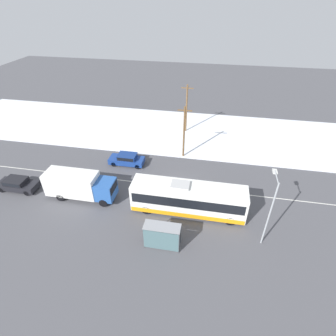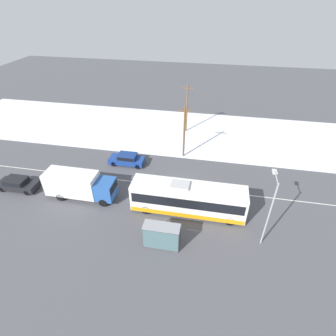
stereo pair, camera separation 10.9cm
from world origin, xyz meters
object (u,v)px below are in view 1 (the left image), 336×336
at_px(pedestrian_at_stop, 175,228).
at_px(bus_shelter, 162,234).
at_px(box_truck, 79,185).
at_px(utility_pole_snowlot, 187,108).
at_px(parked_car_near_truck, 17,184).
at_px(sedan_car, 127,159).
at_px(utility_pole_roadside, 184,132).
at_px(city_bus, 188,199).
at_px(streetlamp, 271,204).

relative_size(pedestrian_at_stop, bus_shelter, 0.54).
height_order(box_truck, utility_pole_snowlot, utility_pole_snowlot).
relative_size(parked_car_near_truck, utility_pole_snowlot, 0.60).
distance_m(sedan_car, utility_pole_snowlot, 12.84).
height_order(pedestrian_at_stop, utility_pole_roadside, utility_pole_roadside).
relative_size(box_truck, parked_car_near_truck, 1.69).
relative_size(sedan_car, utility_pole_roadside, 0.63).
height_order(box_truck, sedan_car, box_truck).
bearing_deg(parked_car_near_truck, sedan_car, 34.26).
relative_size(utility_pole_roadside, utility_pole_snowlot, 0.96).
relative_size(box_truck, bus_shelter, 2.36).
xyz_separation_m(box_truck, sedan_car, (2.96, 7.08, -0.87)).
height_order(utility_pole_roadside, utility_pole_snowlot, utility_pole_snowlot).
distance_m(box_truck, utility_pole_snowlot, 20.22).
bearing_deg(city_bus, box_truck, 179.59).
bearing_deg(utility_pole_roadside, utility_pole_snowlot, 94.86).
distance_m(city_bus, utility_pole_roadside, 10.73).
bearing_deg(utility_pole_roadside, bus_shelter, -89.25).
bearing_deg(pedestrian_at_stop, bus_shelter, -122.39).
xyz_separation_m(parked_car_near_truck, utility_pole_snowlot, (16.84, 17.98, 3.13)).
bearing_deg(utility_pole_roadside, parked_car_near_truck, -149.25).
xyz_separation_m(box_truck, bus_shelter, (10.06, -5.11, 0.01)).
height_order(sedan_car, bus_shelter, bus_shelter).
height_order(city_bus, pedestrian_at_stop, city_bus).
height_order(parked_car_near_truck, utility_pole_snowlot, utility_pole_snowlot).
distance_m(bus_shelter, utility_pole_snowlot, 23.09).
height_order(sedan_car, parked_car_near_truck, sedan_car).
height_order(box_truck, pedestrian_at_stop, box_truck).
bearing_deg(utility_pole_snowlot, pedestrian_at_stop, -85.25).
distance_m(city_bus, streetlamp, 7.93).
bearing_deg(sedan_car, streetlamp, 148.75).
bearing_deg(utility_pole_snowlot, bus_shelter, -87.89).
xyz_separation_m(pedestrian_at_stop, utility_pole_roadside, (-1.14, 13.90, 2.70)).
bearing_deg(box_truck, streetlamp, -7.66).
bearing_deg(parked_car_near_truck, streetlamp, -5.19).
bearing_deg(bus_shelter, utility_pole_roadside, 90.75).
relative_size(pedestrian_at_stop, utility_pole_roadside, 0.24).
height_order(streetlamp, utility_pole_roadside, utility_pole_roadside).
bearing_deg(streetlamp, parked_car_near_truck, 174.81).
distance_m(parked_car_near_truck, pedestrian_at_stop, 18.95).
bearing_deg(sedan_car, parked_car_near_truck, 34.26).
distance_m(utility_pole_roadside, utility_pole_snowlot, 7.61).
bearing_deg(streetlamp, utility_pole_roadside, 124.91).
bearing_deg(streetlamp, pedestrian_at_stop, -171.95).
bearing_deg(parked_car_near_truck, bus_shelter, -15.73).
distance_m(bus_shelter, streetlamp, 9.48).
xyz_separation_m(city_bus, streetlamp, (7.05, -2.45, 2.67)).
xyz_separation_m(bus_shelter, utility_pole_snowlot, (-0.85, 22.96, 2.24)).
bearing_deg(pedestrian_at_stop, utility_pole_snowlot, 94.75).
relative_size(parked_car_near_truck, bus_shelter, 1.40).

